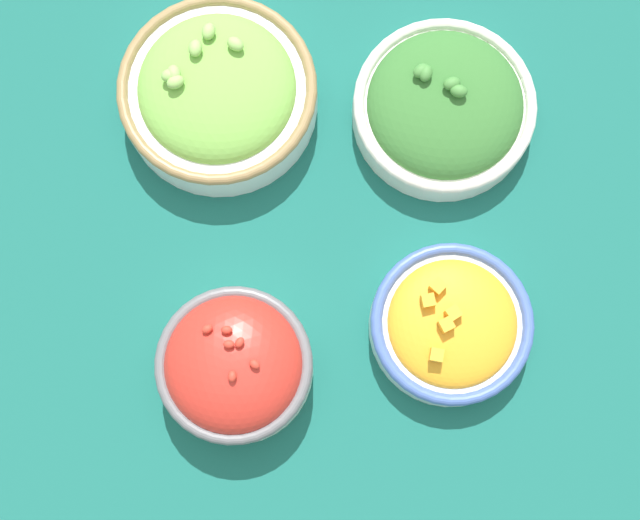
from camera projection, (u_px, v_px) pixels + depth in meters
The scene contains 5 objects.
ground_plane at pixel (320, 265), 0.94m from camera, with size 3.00×3.00×0.00m, color #196056.
bowl_cherry_tomatoes at pixel (235, 365), 0.88m from camera, with size 0.15×0.15×0.09m.
bowl_lettuce at pixel (218, 92), 0.94m from camera, with size 0.21×0.21×0.09m.
bowl_broccoli at pixel (444, 107), 0.94m from camera, with size 0.19×0.19×0.08m.
bowl_squash at pixel (451, 324), 0.90m from camera, with size 0.16×0.16×0.06m.
Camera 1 is at (-0.17, -0.01, 0.92)m, focal length 50.00 mm.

